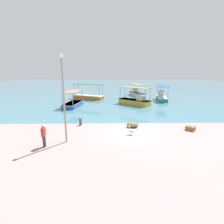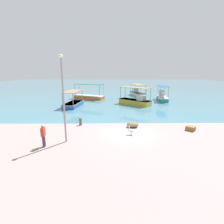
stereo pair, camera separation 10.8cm
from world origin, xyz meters
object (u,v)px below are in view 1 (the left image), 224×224
Objects in this scene: fishing_boat_near_right at (162,97)px; fisherman_standing at (44,135)px; pelican at (131,131)px; lamp_post at (64,95)px; cargo_crate at (190,128)px; mooring_bollard at (80,121)px; fishing_boat_near_left at (135,101)px; fishing_boat_far_left at (137,93)px; fishing_boat_far_right at (89,96)px; fishing_boat_outer at (73,103)px; net_pile at (133,125)px.

fisherman_standing is at bearing -125.68° from fishing_boat_near_right.
pelican is 0.47× the size of fisherman_standing.
cargo_crate is at bearing 12.68° from lamp_post.
fisherman_standing reaches higher than mooring_bollard.
mooring_bollard is at bearing -122.98° from fishing_boat_near_left.
fisherman_standing is (-10.93, -26.63, 0.27)m from fishing_boat_far_left.
fishing_boat_near_right is at bearing 66.07° from pelican.
fishing_boat_far_right is at bearing 88.11° from fisherman_standing.
pelican is at bearing 19.46° from fisherman_standing.
net_pile is (7.89, -10.24, -0.23)m from fishing_boat_outer.
fishing_boat_far_right is at bearing 106.58° from pelican.
net_pile is (-3.86, -22.19, -0.37)m from fishing_boat_far_left.
mooring_bollard is 0.46× the size of fisherman_standing.
fishing_boat_far_left is 28.79m from fisherman_standing.
fisherman_standing is 12.82m from cargo_crate.
fishing_boat_far_right reaches higher than fishing_boat_outer.
pelican is 1.02× the size of cargo_crate.
fishing_boat_outer is at bearing 93.22° from fisherman_standing.
fishing_boat_far_left is 23.29m from cargo_crate.
fishing_boat_near_left is at bearing 104.47° from cargo_crate.
cargo_crate is (12.35, 3.39, -0.71)m from fisherman_standing.
fishing_boat_near_right is at bearing 54.32° from fisherman_standing.
fishing_boat_outer is at bearing 99.14° from lamp_post.
net_pile is (-7.62, -16.02, -0.36)m from fishing_boat_near_right.
lamp_post reaches higher than fisherman_standing.
fishing_boat_near_left is 6.44× the size of pelican.
fisherman_standing is at bearing -86.78° from fishing_boat_outer.
fisherman_standing is at bearing -119.08° from fishing_boat_near_left.
cargo_crate is at bearing -86.52° from fishing_boat_far_left.
mooring_bollard reaches higher than cargo_crate.
fishing_boat_far_right reaches higher than fishing_boat_near_left.
fisherman_standing reaches higher than net_pile.
lamp_post is 3.22m from fisherman_standing.
fisherman_standing is (-1.83, -5.13, 0.49)m from mooring_bollard.
fishing_boat_far_right is 11.11m from fishing_boat_far_left.
fishing_boat_far_left is 23.35m from mooring_bollard.
fishing_boat_near_right reaches higher than pelican.
fishing_boat_far_left is 3.33× the size of fisherman_standing.
pelican is at bearing -113.93° from fishing_boat_near_right.
fishing_boat_far_left is 0.85× the size of lamp_post.
fishing_boat_far_left is at bearing 45.47° from fishing_boat_outer.
fishing_boat_far_right is (-8.30, 5.99, -0.11)m from fishing_boat_near_left.
net_pile is (7.07, 4.44, -0.65)m from fisherman_standing.
mooring_bollard is (0.44, 4.21, -3.25)m from lamp_post.
fisherman_standing is at bearing -164.65° from cargo_crate.
net_pile is (6.33, -17.79, -0.27)m from fishing_boat_far_right.
pelican reaches higher than net_pile.
lamp_post is at bearing -116.53° from fishing_boat_near_left.
fishing_boat_far_left is at bearing 69.63° from lamp_post.
fishing_boat_near_right reaches higher than mooring_bollard.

